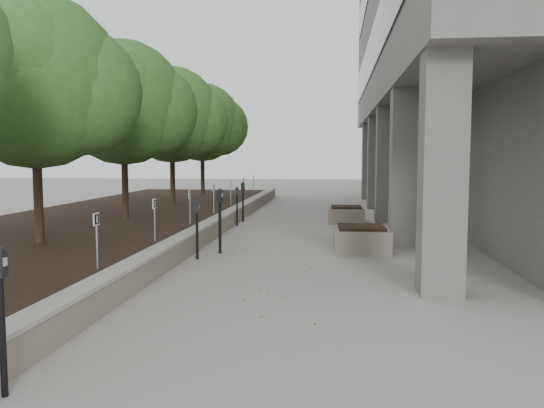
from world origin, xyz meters
The scene contains 22 objects.
ground centered at (0.00, 0.00, 0.00)m, with size 90.00×90.00×0.00m, color gray.
retaining_wall centered at (-1.82, 9.00, 0.25)m, with size 0.39×26.00×0.50m, color gray, non-canonical shape.
planting_bed centered at (-5.50, 9.00, 0.20)m, with size 7.00×26.00×0.40m, color black.
crabapple_tree_2 centered at (-4.80, 3.00, 3.12)m, with size 4.60×4.00×5.44m, color #2E5821, non-canonical shape.
crabapple_tree_3 centered at (-4.80, 8.00, 3.12)m, with size 4.60×4.00×5.44m, color #2E5821, non-canonical shape.
crabapple_tree_4 centered at (-4.80, 13.00, 3.12)m, with size 4.60×4.00×5.44m, color #2E5821, non-canonical shape.
crabapple_tree_5 centered at (-4.80, 18.00, 3.12)m, with size 4.60×4.00×5.44m, color #2E5821, non-canonical shape.
parking_sign_2 centered at (-2.35, 0.50, 0.88)m, with size 0.04×0.22×0.96m, color black, non-canonical shape.
parking_sign_3 centered at (-2.35, 3.50, 0.88)m, with size 0.04×0.22×0.96m, color black, non-canonical shape.
parking_sign_4 centered at (-2.35, 6.50, 0.88)m, with size 0.04×0.22×0.96m, color black, non-canonical shape.
parking_sign_5 centered at (-2.35, 9.50, 0.88)m, with size 0.04×0.22×0.96m, color black, non-canonical shape.
parking_sign_6 centered at (-2.35, 12.50, 0.88)m, with size 0.04×0.22×0.96m, color black, non-canonical shape.
parking_sign_7 centered at (-2.35, 15.50, 0.88)m, with size 0.04×0.22×0.96m, color black, non-canonical shape.
parking_sign_8 centered at (-2.35, 18.50, 0.88)m, with size 0.04×0.22×0.96m, color black, non-canonical shape.
parking_meter_1 centered at (-1.50, -3.50, 0.74)m, with size 0.15×0.10×1.47m, color black, non-canonical shape.
parking_meter_2 centered at (-1.05, 4.35, 0.77)m, with size 0.15×0.11×1.55m, color black, non-canonical shape.
parking_meter_3 centered at (-1.40, 3.57, 0.66)m, with size 0.13×0.09×1.32m, color black, non-canonical shape.
parking_meter_4 centered at (-1.55, 9.42, 0.65)m, with size 0.13×0.09×1.29m, color black, non-canonical shape.
parking_meter_5 centered at (-1.54, 10.54, 0.70)m, with size 0.14×0.10×1.41m, color black, non-canonical shape.
planter_front centered at (2.30, 5.06, 0.31)m, with size 1.32×1.32×0.62m, color gray, non-canonical shape.
planter_back centered at (2.04, 10.80, 0.29)m, with size 1.23×1.23×0.57m, color gray, non-canonical shape.
berry_scatter centered at (-0.10, 5.00, 0.01)m, with size 3.30×14.10×0.02m, color maroon, non-canonical shape.
Camera 1 is at (1.65, -8.28, 2.32)m, focal length 36.23 mm.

